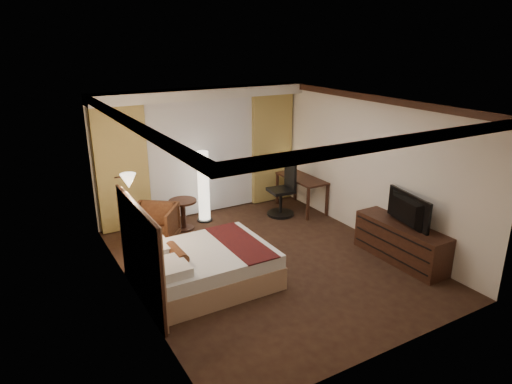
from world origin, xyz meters
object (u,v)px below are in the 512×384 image
floor_lamp (204,186)px  desk (301,194)px  television (403,207)px  bed (207,267)px  side_table (183,215)px  office_chair (281,189)px  armchair (154,223)px  dresser (401,242)px

floor_lamp → desk: size_ratio=1.17×
floor_lamp → television: floor_lamp is taller
television → bed: bearing=84.5°
bed → side_table: bearing=77.5°
desk → television: television is taller
desk → office_chair: (-0.58, -0.05, 0.23)m
armchair → side_table: bearing=64.7°
side_table → dresser: size_ratio=0.35×
desk → dresser: desk is taller
armchair → side_table: (0.73, 0.38, -0.10)m
dresser → office_chair: bearing=102.6°
floor_lamp → side_table: bearing=-161.2°
bed → desk: bearing=31.1°
desk → armchair: bearing=-178.7°
bed → armchair: armchair is taller
desk → dresser: (0.05, -2.85, -0.04)m
office_chair → television: size_ratio=1.13×
armchair → office_chair: office_chair is taller
armchair → side_table: size_ratio=1.34×
dresser → side_table: bearing=130.7°
bed → television: 3.38m
bed → side_table: 2.26m
desk → dresser: 2.85m
bed → television: size_ratio=1.86×
armchair → floor_lamp: 1.43m
dresser → bed: bearing=163.5°
desk → office_chair: bearing=-175.0°
side_table → dresser: (2.72, -3.15, 0.03)m
bed → office_chair: 3.19m
floor_lamp → office_chair: floor_lamp is taller
desk → office_chair: 0.62m
side_table → television: (2.69, -3.15, 0.68)m
armchair → dresser: size_ratio=0.47×
side_table → office_chair: office_chair is taller
armchair → desk: armchair is taller
office_chair → armchair: bearing=-173.4°
armchair → dresser: (3.45, -2.77, -0.07)m
armchair → side_table: 0.83m
floor_lamp → television: 3.97m
desk → television: 2.92m
bed → dresser: bearing=-16.5°
side_table → floor_lamp: size_ratio=0.40×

